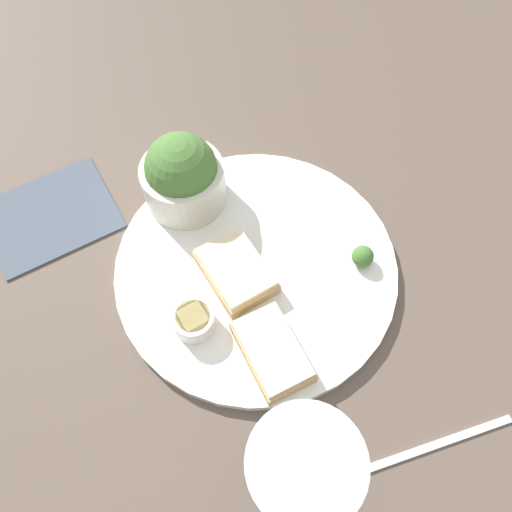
# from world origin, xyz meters

# --- Properties ---
(ground_plane) EXTENTS (4.00, 4.00, 0.00)m
(ground_plane) POSITION_xyz_m (0.00, 0.00, 0.00)
(ground_plane) COLOR brown
(dinner_plate) EXTENTS (0.34, 0.34, 0.01)m
(dinner_plate) POSITION_xyz_m (0.00, 0.00, 0.01)
(dinner_plate) COLOR white
(dinner_plate) RESTS_ON ground_plane
(salad_bowl) EXTENTS (0.10, 0.10, 0.10)m
(salad_bowl) POSITION_xyz_m (-0.11, -0.07, 0.06)
(salad_bowl) COLOR silver
(salad_bowl) RESTS_ON dinner_plate
(sauce_ramekin) EXTENTS (0.05, 0.05, 0.03)m
(sauce_ramekin) POSITION_xyz_m (0.07, -0.08, 0.03)
(sauce_ramekin) COLOR white
(sauce_ramekin) RESTS_ON dinner_plate
(cheese_toast_near) EXTENTS (0.11, 0.10, 0.03)m
(cheese_toast_near) POSITION_xyz_m (0.01, -0.03, 0.03)
(cheese_toast_near) COLOR tan
(cheese_toast_near) RESTS_ON dinner_plate
(cheese_toast_far) EXTENTS (0.11, 0.08, 0.03)m
(cheese_toast_far) POSITION_xyz_m (0.11, 0.00, 0.03)
(cheese_toast_far) COLOR tan
(cheese_toast_far) RESTS_ON dinner_plate
(wine_glass) EXTENTS (0.09, 0.09, 0.16)m
(wine_glass) POSITION_xyz_m (0.24, -0.00, 0.12)
(wine_glass) COLOR silver
(wine_glass) RESTS_ON ground_plane
(garnish) EXTENTS (0.03, 0.03, 0.03)m
(garnish) POSITION_xyz_m (0.02, 0.13, 0.03)
(garnish) COLOR #477533
(garnish) RESTS_ON dinner_plate
(napkin) EXTENTS (0.18, 0.20, 0.01)m
(napkin) POSITION_xyz_m (-0.12, -0.25, 0.00)
(napkin) COLOR #4C5666
(napkin) RESTS_ON ground_plane
(fork) EXTENTS (0.03, 0.17, 0.01)m
(fork) POSITION_xyz_m (0.23, 0.15, 0.00)
(fork) COLOR silver
(fork) RESTS_ON ground_plane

